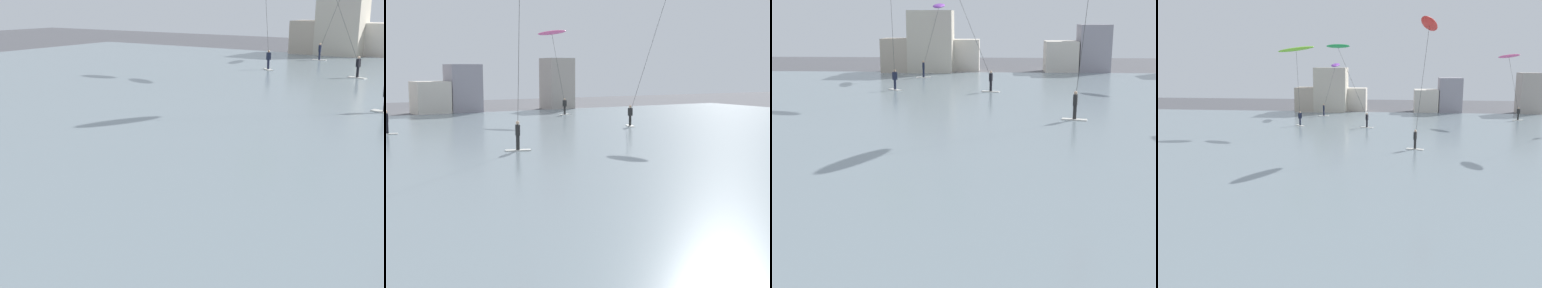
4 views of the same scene
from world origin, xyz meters
The scene contains 1 object.
water_bay centered at (0.00, 31.06, 0.05)m, with size 84.00×52.00×0.10m, color gray.
Camera 1 is at (8.49, 3.16, 5.76)m, focal length 47.36 mm.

